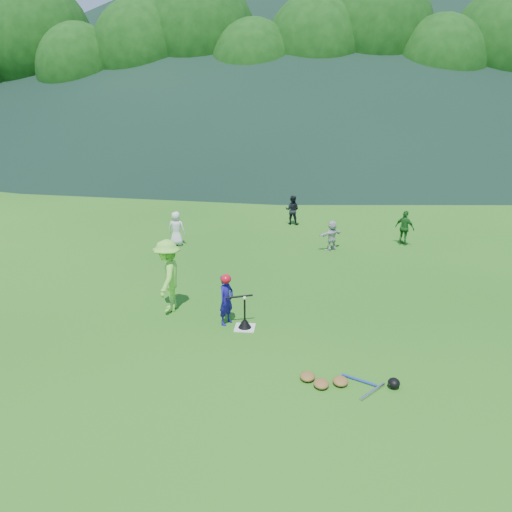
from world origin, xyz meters
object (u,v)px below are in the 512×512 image
Objects in this scene: fielder_c at (405,228)px; batting_tee at (245,323)px; fielder_b at (292,210)px; equipment_pile at (341,381)px; home_plate at (245,328)px; adult_coach at (168,276)px; fielder_a at (176,229)px; fielder_d at (332,235)px; batter_child at (226,300)px.

batting_tee is at bearing 94.85° from fielder_c.
fielder_b is 11.66m from equipment_pile.
adult_coach reaches higher than home_plate.
home_plate is 0.38× the size of fielder_a.
fielder_c is at bearing 160.25° from fielder_d.
fielder_a is at bearing -171.92° from adult_coach.
adult_coach is at bearing 83.34° from fielder_b.
fielder_b reaches higher than home_plate.
fielder_d is at bearing 57.42° from fielder_c.
fielder_d is at bearing 70.42° from home_plate.
fielder_c is at bearing -8.45° from batter_child.
fielder_d reaches higher than batting_tee.
fielder_b is 9.52m from batting_tee.
fielder_d is 0.56× the size of equipment_pile.
adult_coach is at bearing 157.37° from home_plate.
adult_coach is 9.10m from fielder_c.
batting_tee is (3.14, -6.17, -0.47)m from fielder_a.
fielder_a is at bearing 116.99° from batting_tee.
fielder_a is 5.11m from fielder_b.
batting_tee is (0.44, -0.20, -0.46)m from batter_child.
fielder_c is at bearing 56.00° from home_plate.
batter_child is 1.73× the size of batting_tee.
fielder_b is (2.71, 8.66, -0.30)m from adult_coach.
fielder_a is 1.17× the size of fielder_d.
fielder_c is at bearing 128.39° from adult_coach.
adult_coach is (-1.95, 0.81, 0.88)m from home_plate.
fielder_d reaches higher than home_plate.
batter_child is at bearing 27.85° from fielder_d.
equipment_pile is at bearing -46.11° from batting_tee.
fielder_c is 9.50m from equipment_pile.
equipment_pile is (2.46, -2.29, -0.52)m from batter_child.
equipment_pile is at bearing 50.52° from fielder_d.
fielder_c is 1.78× the size of batting_tee.
fielder_d is at bearing 137.75° from adult_coach.
fielder_a is 5.33m from fielder_d.
adult_coach reaches higher than batting_tee.
home_plate is at bearing 0.00° from batting_tee.
adult_coach is (-1.51, 0.62, 0.30)m from batter_child.
fielder_b is at bearing -105.06° from fielder_d.
batter_child is 0.97× the size of fielder_c.
fielder_b is (0.75, 9.48, 0.58)m from home_plate.
fielder_c is (7.86, 0.83, 0.01)m from fielder_a.
fielder_b reaches higher than equipment_pile.
batter_child is 0.66× the size of adult_coach.
equipment_pile is (-0.17, -8.25, -0.44)m from fielder_d.
adult_coach is at bearing 96.47° from batter_child.
fielder_d is 6.53m from batting_tee.
fielder_c is 1.20× the size of fielder_d.
fielder_a reaches higher than batting_tee.
fielder_b is at bearing 85.45° from batting_tee.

